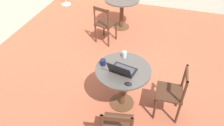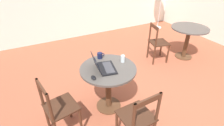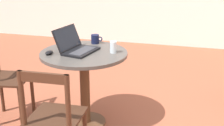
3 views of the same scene
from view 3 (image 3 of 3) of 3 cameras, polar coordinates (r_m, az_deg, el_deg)
cafe_table_near at (r=2.95m, az=-5.08°, el=-1.11°), size 0.81×0.81×0.75m
chair_near_front at (r=2.38m, az=-10.54°, el=-10.30°), size 0.40×0.40×0.87m
chair_near_left at (r=3.23m, az=-19.10°, el=-2.86°), size 0.45×0.45×0.87m
laptop at (r=2.91m, az=-6.49°, el=2.96°), size 0.37×0.41×0.22m
mouse at (r=2.88m, az=-11.45°, el=1.90°), size 0.06×0.10×0.03m
mug at (r=3.16m, az=-3.07°, el=4.40°), size 0.12×0.08×0.09m
drinking_glass at (r=2.85m, az=0.23°, el=2.91°), size 0.06×0.06×0.11m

